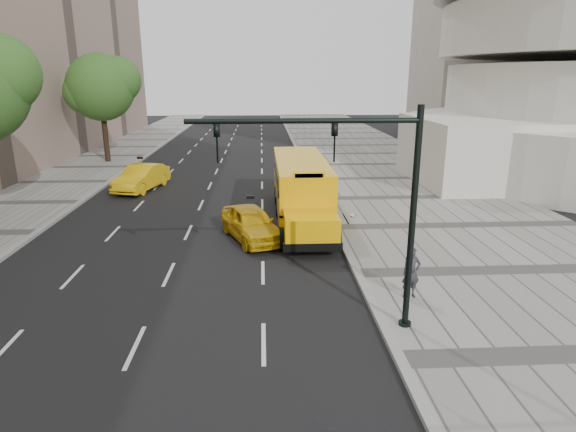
{
  "coord_description": "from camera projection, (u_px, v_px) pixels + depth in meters",
  "views": [
    {
      "loc": [
        2.54,
        -21.76,
        7.1
      ],
      "look_at": [
        3.5,
        -4.0,
        1.9
      ],
      "focal_mm": 30.0,
      "sensor_mm": 36.0,
      "label": 1
    }
  ],
  "objects": [
    {
      "name": "ground",
      "position": [
        210.0,
        232.0,
        22.72
      ],
      "size": [
        140.0,
        140.0,
        0.0
      ],
      "primitive_type": "plane",
      "color": "black",
      "rests_on": "ground"
    },
    {
      "name": "sidewalk_museum",
      "position": [
        458.0,
        226.0,
        23.32
      ],
      "size": [
        12.0,
        140.0,
        0.15
      ],
      "primitive_type": "cube",
      "color": "gray",
      "rests_on": "ground"
    },
    {
      "name": "curb_museum",
      "position": [
        336.0,
        228.0,
        23.01
      ],
      "size": [
        0.3,
        140.0,
        0.15
      ],
      "primitive_type": "cube",
      "color": "gray",
      "rests_on": "ground"
    },
    {
      "name": "curb_far",
      "position": [
        36.0,
        233.0,
        22.28
      ],
      "size": [
        0.3,
        140.0,
        0.15
      ],
      "primitive_type": "cube",
      "color": "gray",
      "rests_on": "ground"
    },
    {
      "name": "tree_c",
      "position": [
        102.0,
        87.0,
        38.99
      ],
      "size": [
        6.05,
        5.38,
        8.88
      ],
      "color": "black",
      "rests_on": "ground"
    },
    {
      "name": "school_bus",
      "position": [
        301.0,
        184.0,
        24.62
      ],
      "size": [
        2.96,
        11.56,
        3.19
      ],
      "color": "#F8B204",
      "rests_on": "ground"
    },
    {
      "name": "taxi_near",
      "position": [
        251.0,
        223.0,
        21.54
      ],
      "size": [
        3.28,
        4.78,
        1.51
      ],
      "primitive_type": "imported",
      "rotation": [
        0.0,
        0.0,
        0.37
      ],
      "color": "gold",
      "rests_on": "ground"
    },
    {
      "name": "taxi_far",
      "position": [
        142.0,
        178.0,
        30.87
      ],
      "size": [
        2.92,
        5.2,
        1.62
      ],
      "primitive_type": "imported",
      "rotation": [
        0.0,
        0.0,
        -0.26
      ],
      "color": "gold",
      "rests_on": "ground"
    },
    {
      "name": "pedestrian",
      "position": [
        411.0,
        272.0,
        15.47
      ],
      "size": [
        0.7,
        0.53,
        1.72
      ],
      "primitive_type": "imported",
      "rotation": [
        0.0,
        0.0,
        0.21
      ],
      "color": "#2F2E35",
      "rests_on": "sidewalk_museum"
    },
    {
      "name": "traffic_signal",
      "position": [
        363.0,
        193.0,
        12.78
      ],
      "size": [
        6.18,
        0.36,
        6.4
      ],
      "color": "black",
      "rests_on": "ground"
    }
  ]
}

